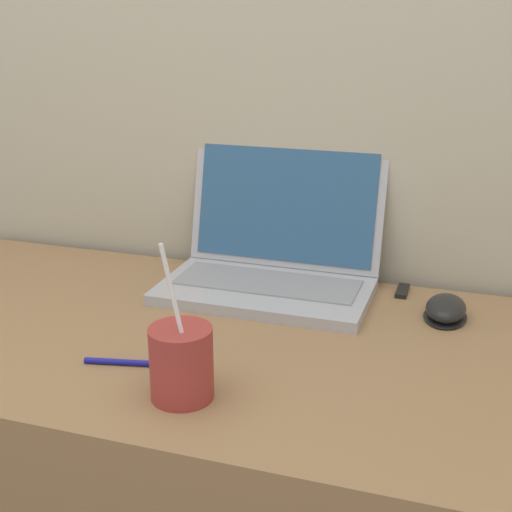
# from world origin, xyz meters

# --- Properties ---
(desk) EXTENTS (1.21, 0.62, 0.70)m
(desk) POSITION_xyz_m (0.00, 0.31, 0.35)
(desk) COLOR #936D47
(desk) RESTS_ON ground_plane
(laptop) EXTENTS (0.37, 0.28, 0.26)m
(laptop) POSITION_xyz_m (0.08, 0.54, 0.77)
(laptop) COLOR #ADADB2
(laptop) RESTS_ON desk
(drink_cup) EXTENTS (0.08, 0.08, 0.22)m
(drink_cup) POSITION_xyz_m (0.08, 0.12, 0.76)
(drink_cup) COLOR #9E332D
(drink_cup) RESTS_ON desk
(computer_mouse) EXTENTS (0.07, 0.11, 0.04)m
(computer_mouse) POSITION_xyz_m (0.40, 0.49, 0.72)
(computer_mouse) COLOR black
(computer_mouse) RESTS_ON desk
(usb_stick) EXTENTS (0.02, 0.06, 0.01)m
(usb_stick) POSITION_xyz_m (0.31, 0.58, 0.71)
(usb_stick) COLOR black
(usb_stick) RESTS_ON desk
(pen) EXTENTS (0.14, 0.04, 0.01)m
(pen) POSITION_xyz_m (-0.02, 0.18, 0.71)
(pen) COLOR #191999
(pen) RESTS_ON desk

